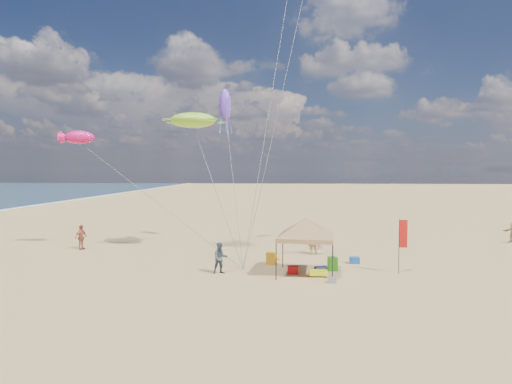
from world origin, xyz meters
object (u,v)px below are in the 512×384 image
feather_flag (402,237)px  beach_cart (318,273)px  cooler_blue (355,260)px  person_far_a (81,237)px  canopy_tent (306,220)px  cooler_red (293,270)px  person_near_b (220,258)px  chair_green (333,264)px  chair_yellow (271,258)px  person_near_c (321,241)px  person_near_a (313,241)px

feather_flag → beach_cart: 4.66m
cooler_blue → person_far_a: size_ratio=0.33×
beach_cart → person_far_a: bearing=157.9°
canopy_tent → feather_flag: (4.87, 0.45, -0.87)m
cooler_red → person_near_b: 3.74m
cooler_red → chair_green: chair_green is taller
feather_flag → person_near_b: bearing=-176.3°
feather_flag → person_near_b: feather_flag is taller
cooler_blue → chair_yellow: bearing=-173.0°
person_near_c → beach_cart: bearing=91.3°
chair_green → cooler_red: bearing=-158.1°
cooler_red → chair_green: 2.26m
cooler_red → cooler_blue: (3.51, 2.57, 0.00)m
chair_green → person_near_c: size_ratio=0.43×
cooler_red → person_far_a: 15.02m
feather_flag → cooler_red: 5.78m
cooler_blue → chair_yellow: 4.75m
chair_green → person_far_a: size_ratio=0.42×
beach_cart → person_near_c: bearing=84.5°
cooler_blue → beach_cart: 3.84m
feather_flag → person_near_a: bearing=131.9°
chair_yellow → person_near_c: bearing=46.3°
beach_cart → person_near_c: (0.54, 5.68, 0.62)m
chair_yellow → beach_cart: (2.47, -2.53, -0.15)m
person_near_c → person_far_a: size_ratio=1.00×
person_near_b → person_near_c: (5.49, 5.43, 0.02)m
cooler_blue → person_near_b: bearing=-158.3°
feather_flag → person_near_a: (-4.18, 4.66, -1.01)m
person_near_b → person_far_a: size_ratio=0.97×
feather_flag → person_near_c: 6.19m
canopy_tent → cooler_blue: size_ratio=9.91×
cooler_blue → person_near_a: (-2.18, 2.40, 0.69)m
person_near_b → canopy_tent: bearing=-20.4°
cooler_red → beach_cart: (1.26, -0.54, 0.01)m
person_far_a → chair_yellow: bearing=-89.1°
chair_yellow → cooler_blue: bearing=7.0°
person_near_c → cooler_blue: bearing=130.2°
cooler_red → person_near_b: bearing=-175.5°
person_far_a → person_near_b: bearing=-103.1°
chair_green → feather_flag: bearing=-8.9°
cooler_red → person_far_a: bearing=158.0°
chair_yellow → cooler_red: bearing=-58.7°
chair_green → person_far_a: person_far_a is taller
feather_flag → person_near_b: 9.28m
person_near_c → person_far_a: bearing=5.0°
cooler_red → chair_green: bearing=21.9°
person_near_a → person_far_a: 15.25m
beach_cart → person_far_a: person_far_a is taller
feather_flag → person_far_a: 20.17m
person_near_b → person_far_a: person_far_a is taller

